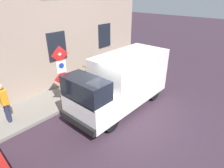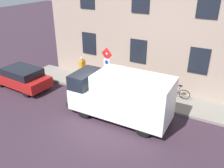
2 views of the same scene
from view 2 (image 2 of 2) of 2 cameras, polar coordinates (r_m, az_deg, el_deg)
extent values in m
plane|color=#332430|center=(12.28, -3.26, -9.42)|extent=(80.00, 80.00, 0.00)
cube|color=gray|center=(15.13, 4.29, -1.90)|extent=(2.17, 15.36, 0.14)
cube|color=tan|center=(15.09, 7.11, 13.18)|extent=(0.70, 13.36, 7.68)
cube|color=black|center=(14.22, 20.10, 5.22)|extent=(0.06, 1.10, 1.50)
cube|color=black|center=(15.12, 6.29, 7.81)|extent=(0.06, 1.10, 1.50)
cube|color=black|center=(16.78, -5.50, 9.65)|extent=(0.06, 1.10, 1.50)
cube|color=black|center=(13.55, 22.12, 17.46)|extent=(0.06, 1.10, 1.50)
cube|color=black|center=(14.48, 6.90, 19.46)|extent=(0.06, 1.10, 1.50)
cylinder|color=#474C47|center=(14.30, -1.08, 2.91)|extent=(0.09, 0.09, 2.77)
pyramid|color=silver|center=(13.84, -1.33, 7.14)|extent=(0.12, 0.50, 0.50)
pyramid|color=red|center=(13.84, -1.31, 7.15)|extent=(0.10, 0.56, 0.56)
cube|color=white|center=(14.04, -1.26, 5.03)|extent=(0.11, 0.44, 0.56)
cylinder|color=#1933B2|center=(14.00, -1.31, 5.23)|extent=(0.05, 0.24, 0.24)
pyramid|color=silver|center=(14.23, -1.29, 2.93)|extent=(0.12, 0.50, 0.50)
pyramid|color=red|center=(14.23, -1.27, 2.94)|extent=(0.10, 0.56, 0.56)
cube|color=white|center=(11.75, 5.00, -3.11)|extent=(2.01, 3.81, 2.18)
cube|color=white|center=(13.11, -5.54, -2.58)|extent=(2.00, 1.41, 1.10)
cube|color=black|center=(12.82, -6.49, 1.19)|extent=(1.92, 0.99, 0.84)
cube|color=black|center=(13.68, -8.10, -3.22)|extent=(2.00, 0.17, 0.28)
cylinder|color=black|center=(12.62, -6.76, -6.45)|extent=(0.22, 0.76, 0.76)
cylinder|color=black|center=(13.88, -2.64, -3.09)|extent=(0.22, 0.76, 0.76)
cylinder|color=black|center=(11.32, 7.51, -10.70)|extent=(0.22, 0.76, 0.76)
cylinder|color=black|center=(12.71, 10.44, -6.47)|extent=(0.22, 0.76, 0.76)
cube|color=#A41917|center=(16.73, -20.87, 1.13)|extent=(2.01, 4.11, 0.64)
cube|color=black|center=(16.39, -20.71, 2.57)|extent=(1.77, 2.50, 0.60)
cylinder|color=black|center=(18.25, -21.41, 2.09)|extent=(0.22, 0.61, 0.60)
cylinder|color=black|center=(15.45, -19.91, -1.90)|extent=(0.22, 0.61, 0.60)
cylinder|color=black|center=(16.32, -15.75, 0.19)|extent=(0.22, 0.61, 0.60)
torus|color=black|center=(14.76, 13.01, -1.52)|extent=(0.18, 0.66, 0.65)
torus|color=black|center=(14.56, 16.95, -2.41)|extent=(0.18, 0.66, 0.65)
cylinder|color=black|center=(14.60, 14.35, -1.09)|extent=(0.04, 0.60, 0.60)
cylinder|color=black|center=(14.47, 14.75, -0.19)|extent=(0.04, 0.73, 0.07)
cylinder|color=black|center=(14.54, 15.71, -1.45)|extent=(0.04, 0.19, 0.55)
cylinder|color=black|center=(14.62, 16.12, -2.37)|extent=(0.04, 0.43, 0.12)
cylinder|color=black|center=(14.65, 13.20, -0.68)|extent=(0.04, 0.09, 0.50)
cube|color=black|center=(14.39, 16.14, -0.41)|extent=(0.08, 0.20, 0.06)
cylinder|color=#262626|center=(14.52, 13.41, 0.35)|extent=(0.46, 0.03, 0.03)
torus|color=black|center=(15.01, 9.92, -0.76)|extent=(0.22, 0.67, 0.66)
torus|color=black|center=(14.68, 13.65, -1.75)|extent=(0.22, 0.67, 0.66)
cylinder|color=orange|center=(14.81, 11.17, -0.36)|extent=(0.08, 0.60, 0.60)
cylinder|color=orange|center=(14.67, 11.53, 0.52)|extent=(0.09, 0.73, 0.07)
cylinder|color=orange|center=(14.70, 12.46, -0.76)|extent=(0.05, 0.19, 0.55)
cylinder|color=orange|center=(14.76, 12.87, -1.69)|extent=(0.07, 0.43, 0.12)
cylinder|color=orange|center=(14.89, 10.08, 0.07)|extent=(0.04, 0.09, 0.50)
cube|color=black|center=(14.55, 12.85, 0.27)|extent=(0.10, 0.21, 0.06)
cylinder|color=#262626|center=(14.76, 10.26, 1.08)|extent=(0.46, 0.07, 0.03)
cylinder|color=#262B47|center=(16.46, -6.82, 2.26)|extent=(0.16, 0.16, 0.85)
cylinder|color=#262B47|center=(16.34, -7.21, 2.05)|extent=(0.16, 0.16, 0.85)
cube|color=orange|center=(16.12, -7.15, 4.55)|extent=(0.42, 0.29, 0.62)
sphere|color=tan|center=(15.97, -7.24, 6.06)|extent=(0.22, 0.22, 0.22)
cylinder|color=#2D5133|center=(13.93, 7.02, -2.18)|extent=(0.44, 0.44, 0.90)
camera|label=1|loc=(12.01, -39.41, 10.65)|focal=30.71mm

